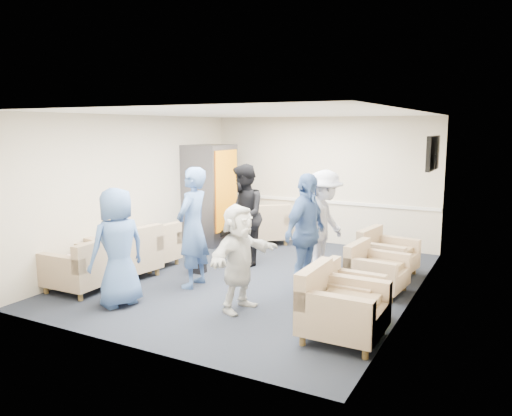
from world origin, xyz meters
The scene contains 25 objects.
floor centered at (0.00, 0.00, 0.00)m, with size 6.00×6.00×0.00m, color black.
ceiling centered at (0.00, 0.00, 2.70)m, with size 6.00×6.00×0.00m, color white.
back_wall centered at (0.00, 3.00, 1.35)m, with size 5.00×0.02×2.70m, color beige.
front_wall centered at (0.00, -3.00, 1.35)m, with size 5.00×0.02×2.70m, color beige.
left_wall centered at (-2.50, 0.00, 1.35)m, with size 0.02×6.00×2.70m, color beige.
right_wall centered at (2.50, 0.00, 1.35)m, with size 0.02×6.00×2.70m, color beige.
chair_rail centered at (0.00, 2.98, 0.90)m, with size 4.98×0.04×0.06m, color white.
tv centered at (2.44, 1.80, 2.05)m, with size 0.10×1.00×0.58m.
armchair_left_near centered at (-2.02, -1.82, 0.34)m, with size 0.88×0.88×0.69m.
armchair_left_mid centered at (-1.93, -0.96, 0.37)m, with size 1.08×1.08×0.75m.
armchair_left_far centered at (-1.99, -0.24, 0.33)m, with size 0.92×0.92×0.67m.
armchair_right_near centered at (1.99, -1.67, 0.36)m, with size 0.91×0.91×0.72m.
armchair_right_midnear centered at (1.87, -1.04, 0.31)m, with size 0.80×0.80×0.62m.
armchair_right_midfar centered at (1.92, 0.21, 0.32)m, with size 0.86×0.86×0.63m.
armchair_right_far centered at (1.85, 1.18, 0.33)m, with size 0.94×0.94×0.66m.
armchair_corner centered at (-1.01, 2.35, 0.37)m, with size 1.31×1.31×0.74m.
vending_machine centered at (-2.09, 1.84, 1.06)m, with size 0.86×1.00×2.11m.
backpack centered at (-1.03, -0.19, 0.23)m, with size 0.26×0.19×0.44m.
pillow centered at (-2.03, -1.82, 0.52)m, with size 0.42×0.32×0.12m, color silver.
person_front_left centered at (-1.10, -2.02, 0.83)m, with size 0.82×0.53×1.67m, color #40609B.
person_mid_left centered at (-0.67, -0.83, 0.94)m, with size 0.69×0.45×1.88m, color #40609B.
person_back_left centered at (-0.56, 0.60, 0.92)m, with size 0.89×0.70×1.84m, color black.
person_back_right centered at (0.93, 0.66, 0.89)m, with size 1.15×0.66×1.79m, color white.
person_mid_right centered at (0.98, -0.24, 0.91)m, with size 1.06×0.44×1.81m, color #40609B.
person_front_right centered at (0.48, -1.40, 0.74)m, with size 1.37×0.43×1.47m, color silver.
Camera 1 is at (3.75, -7.08, 2.48)m, focal length 35.00 mm.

